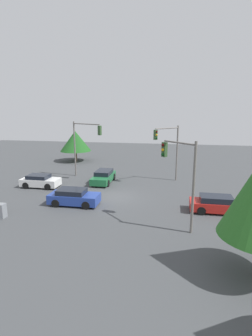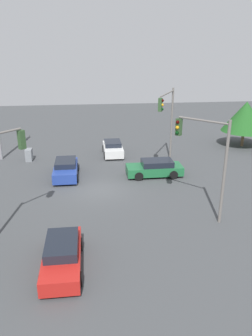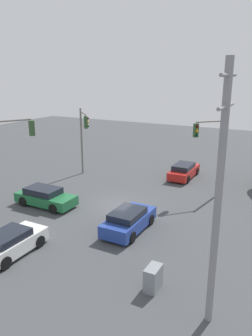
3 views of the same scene
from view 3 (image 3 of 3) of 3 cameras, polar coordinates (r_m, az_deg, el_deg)
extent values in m
plane|color=#424447|center=(24.52, -1.65, -6.63)|extent=(80.00, 80.00, 0.00)
cube|color=silver|center=(19.28, -19.33, -12.40)|extent=(4.00, 1.81, 0.75)
cube|color=black|center=(18.91, -19.95, -11.08)|extent=(2.20, 1.59, 0.40)
cylinder|color=black|center=(20.69, -18.40, -10.97)|extent=(0.69, 0.22, 0.69)
cylinder|color=black|center=(19.58, -14.82, -12.27)|extent=(0.69, 0.22, 0.69)
cylinder|color=black|center=(18.12, -20.29, -15.27)|extent=(0.69, 0.22, 0.69)
cube|color=#233D93|center=(20.72, 0.52, -9.31)|extent=(4.32, 1.87, 0.79)
cube|color=black|center=(20.29, 0.24, -7.99)|extent=(2.37, 1.65, 0.42)
cylinder|color=black|center=(22.27, 0.09, -8.10)|extent=(0.69, 0.22, 0.69)
cylinder|color=black|center=(21.57, 4.31, -8.99)|extent=(0.69, 0.22, 0.69)
cylinder|color=black|center=(20.18, -3.55, -10.83)|extent=(0.69, 0.22, 0.69)
cylinder|color=black|center=(19.40, 1.03, -11.97)|extent=(0.69, 0.22, 0.69)
cube|color=#1E6638|center=(25.12, -13.76, -5.20)|extent=(1.86, 4.60, 0.70)
cube|color=black|center=(25.07, -14.25, -3.85)|extent=(1.64, 2.53, 0.47)
cylinder|color=black|center=(24.95, -9.92, -5.59)|extent=(0.22, 0.71, 0.71)
cylinder|color=black|center=(23.69, -12.55, -6.94)|extent=(0.22, 0.71, 0.71)
cylinder|color=black|center=(26.71, -14.79, -4.42)|extent=(0.22, 0.71, 0.71)
cylinder|color=black|center=(25.54, -17.46, -5.59)|extent=(0.22, 0.71, 0.71)
cube|color=red|center=(31.38, 10.07, -0.68)|extent=(4.54, 1.76, 0.72)
cube|color=black|center=(31.01, 9.99, 0.26)|extent=(2.50, 1.55, 0.46)
cylinder|color=black|center=(32.97, 9.45, -0.20)|extent=(0.68, 0.22, 0.68)
cylinder|color=black|center=(32.51, 12.23, -0.59)|extent=(0.68, 0.22, 0.68)
cylinder|color=black|center=(30.42, 7.72, -1.52)|extent=(0.68, 0.22, 0.68)
cylinder|color=black|center=(29.92, 10.71, -1.96)|extent=(0.68, 0.22, 0.68)
cube|color=#2D4C28|center=(23.73, -16.09, 6.68)|extent=(0.43, 0.41, 1.05)
sphere|color=#360503|center=(23.84, -16.28, 7.52)|extent=(0.22, 0.22, 0.22)
sphere|color=orange|center=(23.89, -16.22, 6.73)|extent=(0.22, 0.22, 0.22)
sphere|color=black|center=(23.94, -16.16, 5.93)|extent=(0.22, 0.22, 0.22)
cylinder|color=slate|center=(31.92, -7.73, 4.59)|extent=(0.18, 0.18, 6.36)
cylinder|color=slate|center=(29.89, -7.52, 9.50)|extent=(2.43, 2.29, 0.12)
cube|color=#2D4C28|center=(28.39, -7.03, 7.90)|extent=(0.44, 0.44, 1.05)
sphere|color=#360503|center=(28.37, -6.70, 8.59)|extent=(0.22, 0.22, 0.22)
sphere|color=orange|center=(28.41, -6.68, 7.92)|extent=(0.22, 0.22, 0.22)
sphere|color=black|center=(28.46, -6.66, 7.25)|extent=(0.22, 0.22, 0.22)
cylinder|color=slate|center=(27.51, 16.82, 2.02)|extent=(0.18, 0.18, 6.20)
cylinder|color=slate|center=(26.22, 14.81, 7.86)|extent=(2.09, 2.01, 0.12)
cube|color=#2D4C28|center=(25.59, 12.07, 6.43)|extent=(0.44, 0.44, 1.05)
sphere|color=#360503|center=(25.39, 12.31, 7.11)|extent=(0.22, 0.22, 0.22)
sphere|color=orange|center=(25.44, 12.27, 6.36)|extent=(0.22, 0.22, 0.22)
sphere|color=black|center=(25.50, 12.22, 5.62)|extent=(0.22, 0.22, 0.22)
cylinder|color=gray|center=(12.25, 15.71, -5.85)|extent=(0.28, 0.28, 10.04)
cylinder|color=gray|center=(11.41, 17.43, 15.22)|extent=(2.20, 0.12, 0.12)
cylinder|color=gray|center=(11.46, 17.01, 10.23)|extent=(2.20, 0.12, 0.12)
cube|color=gray|center=(15.70, 4.76, -18.56)|extent=(1.00, 0.58, 1.12)
camera|label=1|loc=(27.59, 53.93, 6.85)|focal=28.00mm
camera|label=2|loc=(43.58, 14.69, 16.41)|focal=35.00mm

